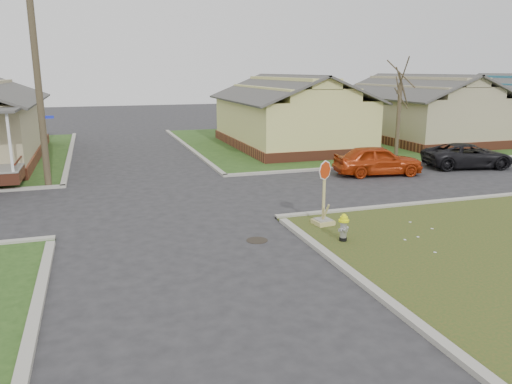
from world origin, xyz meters
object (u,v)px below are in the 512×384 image
object	(u,v)px
utility_pole	(37,77)
red_sedan	(378,160)
stop_sign	(323,211)
dark_pickup	(468,156)
fire_hydrant	(344,226)

from	to	relation	value
utility_pole	red_sedan	world-z (taller)	utility_pole
stop_sign	red_sedan	world-z (taller)	stop_sign
stop_sign	red_sedan	bearing A→B (deg)	40.53
dark_pickup	fire_hydrant	bearing A→B (deg)	137.46
dark_pickup	stop_sign	bearing A→B (deg)	132.05
fire_hydrant	dark_pickup	distance (m)	14.28
fire_hydrant	red_sedan	world-z (taller)	red_sedan
fire_hydrant	dark_pickup	bearing A→B (deg)	14.22
utility_pole	dark_pickup	size ratio (longest dim) A/B	1.99
utility_pole	fire_hydrant	distance (m)	14.17
stop_sign	red_sedan	distance (m)	8.88
red_sedan	stop_sign	bearing A→B (deg)	145.97
utility_pole	stop_sign	world-z (taller)	utility_pole
red_sedan	utility_pole	bearing A→B (deg)	90.28
utility_pole	dark_pickup	bearing A→B (deg)	-5.53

